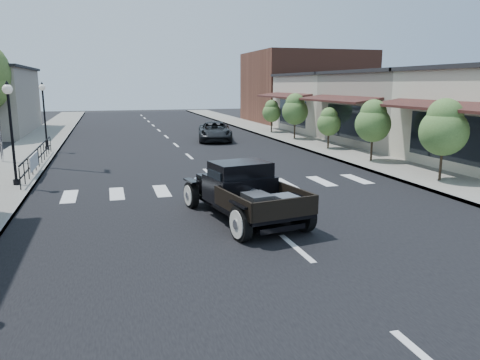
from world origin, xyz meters
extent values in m
plane|color=black|center=(0.00, 0.00, 0.00)|extent=(120.00, 120.00, 0.00)
cube|color=black|center=(0.00, 15.00, 0.01)|extent=(14.00, 80.00, 0.02)
cube|color=gray|center=(-8.50, 15.00, 0.07)|extent=(3.00, 80.00, 0.15)
cube|color=#9A978C|center=(8.50, 15.00, 0.07)|extent=(3.00, 80.00, 0.15)
cube|color=gray|center=(15.00, 13.00, 2.25)|extent=(10.00, 9.00, 4.50)
cube|color=beige|center=(15.00, 22.00, 2.25)|extent=(10.00, 9.00, 4.50)
cube|color=brown|center=(15.50, 32.00, 3.50)|extent=(11.00, 10.00, 7.00)
imported|color=black|center=(2.90, 18.46, 0.66)|extent=(3.01, 5.05, 1.31)
camera|label=1|loc=(-4.20, -12.86, 3.87)|focal=35.00mm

